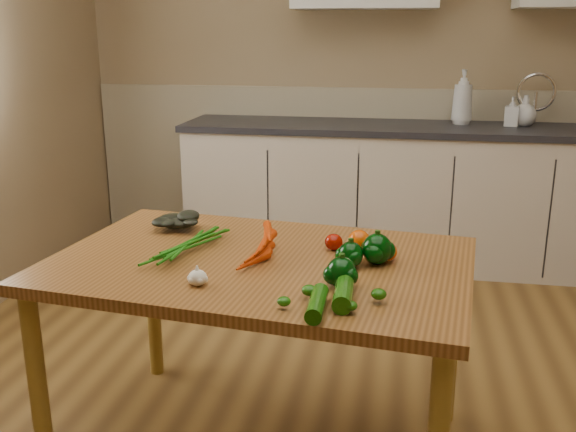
# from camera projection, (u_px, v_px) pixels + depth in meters

# --- Properties ---
(room) EXTENTS (4.04, 5.04, 2.64)m
(room) POSITION_uv_depth(u_px,v_px,m) (349.00, 102.00, 2.06)
(room) COLOR brown
(room) RESTS_ON ground
(counter_run) EXTENTS (2.84, 0.64, 1.14)m
(counter_run) POSITION_uv_depth(u_px,v_px,m) (406.00, 193.00, 4.15)
(counter_run) COLOR beige
(counter_run) RESTS_ON ground
(table) EXTENTS (1.47, 1.03, 0.74)m
(table) POSITION_uv_depth(u_px,v_px,m) (260.00, 282.00, 2.16)
(table) COLOR brown
(table) RESTS_ON ground
(soap_bottle_a) EXTENTS (0.14, 0.14, 0.34)m
(soap_bottle_a) POSITION_uv_depth(u_px,v_px,m) (463.00, 97.00, 4.02)
(soap_bottle_a) COLOR silver
(soap_bottle_a) RESTS_ON counter_run
(soap_bottle_b) EXTENTS (0.10, 0.10, 0.18)m
(soap_bottle_b) POSITION_uv_depth(u_px,v_px,m) (512.00, 111.00, 3.96)
(soap_bottle_b) COLOR silver
(soap_bottle_b) RESTS_ON counter_run
(soap_bottle_c) EXTENTS (0.19, 0.19, 0.19)m
(soap_bottle_c) POSITION_uv_depth(u_px,v_px,m) (525.00, 111.00, 3.97)
(soap_bottle_c) COLOR silver
(soap_bottle_c) RESTS_ON counter_run
(carrot_bunch) EXTENTS (0.28, 0.22, 0.07)m
(carrot_bunch) POSITION_uv_depth(u_px,v_px,m) (239.00, 246.00, 2.16)
(carrot_bunch) COLOR #C93604
(carrot_bunch) RESTS_ON table
(leafy_greens) EXTENTS (0.20, 0.18, 0.10)m
(leafy_greens) POSITION_uv_depth(u_px,v_px,m) (179.00, 216.00, 2.45)
(leafy_greens) COLOR black
(leafy_greens) RESTS_ON table
(garlic_bulb) EXTENTS (0.06, 0.06, 0.05)m
(garlic_bulb) POSITION_uv_depth(u_px,v_px,m) (198.00, 278.00, 1.91)
(garlic_bulb) COLOR white
(garlic_bulb) RESTS_ON table
(pepper_a) EXTENTS (0.08, 0.08, 0.08)m
(pepper_a) POSITION_uv_depth(u_px,v_px,m) (351.00, 254.00, 2.06)
(pepper_a) COLOR black
(pepper_a) RESTS_ON table
(pepper_b) EXTENTS (0.10, 0.10, 0.10)m
(pepper_b) POSITION_uv_depth(u_px,v_px,m) (377.00, 249.00, 2.08)
(pepper_b) COLOR black
(pepper_b) RESTS_ON table
(pepper_c) EXTENTS (0.09, 0.09, 0.09)m
(pepper_c) POSITION_uv_depth(u_px,v_px,m) (341.00, 272.00, 1.89)
(pepper_c) COLOR black
(pepper_c) RESTS_ON table
(tomato_a) EXTENTS (0.06, 0.06, 0.06)m
(tomato_a) POSITION_uv_depth(u_px,v_px,m) (334.00, 242.00, 2.22)
(tomato_a) COLOR #880E02
(tomato_a) RESTS_ON table
(tomato_b) EXTENTS (0.08, 0.08, 0.07)m
(tomato_b) POSITION_uv_depth(u_px,v_px,m) (359.00, 240.00, 2.22)
(tomato_b) COLOR #D54805
(tomato_b) RESTS_ON table
(tomato_c) EXTENTS (0.07, 0.07, 0.06)m
(tomato_c) POSITION_uv_depth(u_px,v_px,m) (387.00, 251.00, 2.12)
(tomato_c) COLOR #D54805
(tomato_c) RESTS_ON table
(zucchini_a) EXTENTS (0.06, 0.20, 0.05)m
(zucchini_a) POSITION_uv_depth(u_px,v_px,m) (344.00, 292.00, 1.80)
(zucchini_a) COLOR #134807
(zucchini_a) RESTS_ON table
(zucchini_b) EXTENTS (0.05, 0.18, 0.05)m
(zucchini_b) POSITION_uv_depth(u_px,v_px,m) (317.00, 303.00, 1.73)
(zucchini_b) COLOR #134807
(zucchini_b) RESTS_ON table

